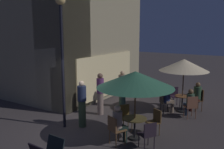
{
  "coord_description": "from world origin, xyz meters",
  "views": [
    {
      "loc": [
        -6.4,
        -5.88,
        3.57
      ],
      "look_at": [
        2.65,
        -0.05,
        1.64
      ],
      "focal_mm": 40.8,
      "sensor_mm": 36.0,
      "label": 1
    }
  ],
  "objects_px": {
    "cafe_table_1": "(182,101)",
    "patio_umbrella_0": "(135,80)",
    "patron_standing_4": "(82,104)",
    "cafe_chair_4": "(175,95)",
    "cafe_chair_1": "(115,128)",
    "cafe_chair_3": "(155,120)",
    "patron_seated_0": "(119,122)",
    "patron_seated_1": "(167,96)",
    "cafe_chair_2": "(148,133)",
    "cafe_chair_5": "(164,101)",
    "cafe_chair_6": "(191,105)",
    "cafe_chair_7": "(199,98)",
    "patron_standing_6": "(100,93)",
    "street_lamp_near_corner": "(62,34)",
    "patio_umbrella_1": "(184,65)",
    "patron_seated_2": "(190,101)",
    "patron_seated_3": "(196,95)",
    "patron_standing_5": "(122,89)",
    "cafe_chair_0": "(125,115)",
    "cafe_table_0": "(135,123)"
  },
  "relations": [
    {
      "from": "cafe_table_1",
      "to": "cafe_chair_6",
      "type": "distance_m",
      "value": 0.88
    },
    {
      "from": "cafe_chair_2",
      "to": "patron_seated_3",
      "type": "distance_m",
      "value": 4.53
    },
    {
      "from": "cafe_table_0",
      "to": "patio_umbrella_0",
      "type": "relative_size",
      "value": 0.32
    },
    {
      "from": "cafe_table_1",
      "to": "cafe_chair_7",
      "type": "height_order",
      "value": "cafe_chair_7"
    },
    {
      "from": "patio_umbrella_0",
      "to": "patron_seated_1",
      "type": "xyz_separation_m",
      "value": [
        3.12,
        0.08,
        -1.26
      ]
    },
    {
      "from": "cafe_chair_4",
      "to": "patio_umbrella_0",
      "type": "bearing_deg",
      "value": -40.38
    },
    {
      "from": "cafe_chair_0",
      "to": "cafe_chair_3",
      "type": "height_order",
      "value": "cafe_chair_0"
    },
    {
      "from": "cafe_table_0",
      "to": "cafe_chair_2",
      "type": "distance_m",
      "value": 0.82
    },
    {
      "from": "patio_umbrella_0",
      "to": "patron_seated_3",
      "type": "bearing_deg",
      "value": -12.47
    },
    {
      "from": "cafe_chair_2",
      "to": "patron_seated_3",
      "type": "relative_size",
      "value": 0.67
    },
    {
      "from": "street_lamp_near_corner",
      "to": "cafe_chair_3",
      "type": "relative_size",
      "value": 5.45
    },
    {
      "from": "patron_seated_2",
      "to": "cafe_chair_5",
      "type": "bearing_deg",
      "value": 51.69
    },
    {
      "from": "patio_umbrella_1",
      "to": "cafe_chair_2",
      "type": "distance_m",
      "value": 4.35
    },
    {
      "from": "patio_umbrella_1",
      "to": "cafe_chair_7",
      "type": "relative_size",
      "value": 2.39
    },
    {
      "from": "patron_seated_0",
      "to": "patron_standing_6",
      "type": "bearing_deg",
      "value": 69.71
    },
    {
      "from": "cafe_table_0",
      "to": "patron_standing_4",
      "type": "bearing_deg",
      "value": 92.24
    },
    {
      "from": "patron_seated_2",
      "to": "patron_seated_3",
      "type": "bearing_deg",
      "value": -40.6
    },
    {
      "from": "street_lamp_near_corner",
      "to": "patron_standing_6",
      "type": "distance_m",
      "value": 3.12
    },
    {
      "from": "cafe_chair_1",
      "to": "patron_standing_4",
      "type": "xyz_separation_m",
      "value": [
        0.64,
        1.83,
        0.31
      ]
    },
    {
      "from": "cafe_chair_7",
      "to": "patron_standing_6",
      "type": "bearing_deg",
      "value": -4.69
    },
    {
      "from": "cafe_chair_1",
      "to": "cafe_chair_4",
      "type": "xyz_separation_m",
      "value": [
        4.95,
        -0.18,
        -0.02
      ]
    },
    {
      "from": "cafe_chair_5",
      "to": "patron_seated_3",
      "type": "bearing_deg",
      "value": 0.01
    },
    {
      "from": "cafe_chair_3",
      "to": "cafe_chair_4",
      "type": "relative_size",
      "value": 0.97
    },
    {
      "from": "patio_umbrella_0",
      "to": "patron_seated_2",
      "type": "height_order",
      "value": "patio_umbrella_0"
    },
    {
      "from": "cafe_table_0",
      "to": "patron_seated_3",
      "type": "bearing_deg",
      "value": -12.47
    },
    {
      "from": "cafe_chair_1",
      "to": "street_lamp_near_corner",
      "type": "bearing_deg",
      "value": 106.39
    },
    {
      "from": "patron_standing_4",
      "to": "cafe_chair_4",
      "type": "bearing_deg",
      "value": 82.72
    },
    {
      "from": "cafe_chair_7",
      "to": "patron_seated_1",
      "type": "xyz_separation_m",
      "value": [
        -1.05,
        1.08,
        0.16
      ]
    },
    {
      "from": "street_lamp_near_corner",
      "to": "cafe_chair_2",
      "type": "height_order",
      "value": "street_lamp_near_corner"
    },
    {
      "from": "cafe_chair_1",
      "to": "cafe_chair_2",
      "type": "xyz_separation_m",
      "value": [
        0.28,
        -0.99,
        -0.05
      ]
    },
    {
      "from": "cafe_chair_2",
      "to": "cafe_chair_6",
      "type": "relative_size",
      "value": 0.92
    },
    {
      "from": "patio_umbrella_0",
      "to": "cafe_chair_3",
      "type": "xyz_separation_m",
      "value": [
        0.71,
        -0.4,
        -1.47
      ]
    },
    {
      "from": "cafe_chair_1",
      "to": "cafe_chair_3",
      "type": "relative_size",
      "value": 1.07
    },
    {
      "from": "street_lamp_near_corner",
      "to": "cafe_chair_6",
      "type": "xyz_separation_m",
      "value": [
        3.4,
        -3.67,
        -2.84
      ]
    },
    {
      "from": "cafe_table_0",
      "to": "cafe_chair_0",
      "type": "xyz_separation_m",
      "value": [
        0.47,
        0.63,
        0.02
      ]
    },
    {
      "from": "street_lamp_near_corner",
      "to": "patron_standing_6",
      "type": "bearing_deg",
      "value": -9.35
    },
    {
      "from": "patio_umbrella_0",
      "to": "patron_seated_1",
      "type": "height_order",
      "value": "patio_umbrella_0"
    },
    {
      "from": "patio_umbrella_0",
      "to": "cafe_table_0",
      "type": "bearing_deg",
      "value": 0.0
    },
    {
      "from": "cafe_table_1",
      "to": "patio_umbrella_0",
      "type": "distance_m",
      "value": 3.93
    },
    {
      "from": "patio_umbrella_1",
      "to": "cafe_chair_4",
      "type": "height_order",
      "value": "patio_umbrella_1"
    },
    {
      "from": "patio_umbrella_1",
      "to": "patron_seated_2",
      "type": "xyz_separation_m",
      "value": [
        -0.55,
        -0.47,
        -1.38
      ]
    },
    {
      "from": "patio_umbrella_0",
      "to": "patron_seated_0",
      "type": "xyz_separation_m",
      "value": [
        -0.59,
        0.25,
        -1.28
      ]
    },
    {
      "from": "patron_seated_0",
      "to": "patron_seated_1",
      "type": "distance_m",
      "value": 3.71
    },
    {
      "from": "cafe_table_0",
      "to": "patron_standing_6",
      "type": "bearing_deg",
      "value": 59.38
    },
    {
      "from": "cafe_table_1",
      "to": "cafe_chair_2",
      "type": "distance_m",
      "value": 4.07
    },
    {
      "from": "cafe_table_1",
      "to": "cafe_chair_0",
      "type": "relative_size",
      "value": 0.78
    },
    {
      "from": "cafe_table_1",
      "to": "cafe_chair_7",
      "type": "relative_size",
      "value": 0.74
    },
    {
      "from": "patron_seated_0",
      "to": "patron_seated_1",
      "type": "bearing_deg",
      "value": 20.28
    },
    {
      "from": "cafe_chair_3",
      "to": "patron_standing_5",
      "type": "height_order",
      "value": "patron_standing_5"
    },
    {
      "from": "cafe_chair_4",
      "to": "cafe_chair_5",
      "type": "relative_size",
      "value": 0.95
    }
  ]
}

